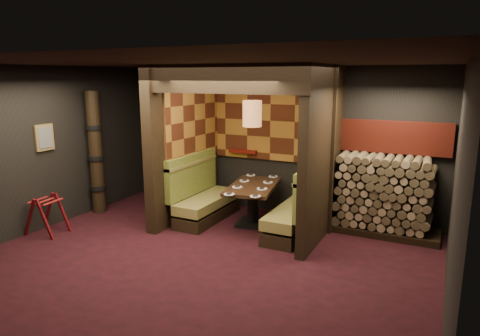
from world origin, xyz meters
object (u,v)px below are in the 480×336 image
Objects in this scene: dining_table at (253,197)px; totem_column at (96,154)px; pendant_lamp at (252,114)px; firewood_stack at (388,196)px; booth_bench_right at (298,212)px; luggage_rack at (46,213)px; booth_bench_left at (203,198)px.

totem_column reaches higher than dining_table.
pendant_lamp is 2.71m from firewood_stack.
booth_bench_right is 4.10m from totem_column.
booth_bench_left is at bearing 42.77° from luggage_rack.
dining_table is at bearing 90.00° from pendant_lamp.
booth_bench_left is 3.33m from firewood_stack.
booth_bench_right is at bearing 25.47° from luggage_rack.
booth_bench_left reaches higher than luggage_rack.
pendant_lamp reaches higher than luggage_rack.
firewood_stack is (2.26, 0.63, -1.35)m from pendant_lamp.
booth_bench_left reaches higher than dining_table.
luggage_rack is 5.85m from firewood_stack.
luggage_rack is at bearing -147.33° from pendant_lamp.
luggage_rack is 1.55m from totem_column.
totem_column is (-3.08, -0.67, 0.67)m from dining_table.
firewood_stack reaches higher than dining_table.
luggage_rack is 0.41× the size of firewood_stack.
luggage_rack is at bearing -137.23° from booth_bench_left.
luggage_rack is at bearing -154.04° from firewood_stack.
booth_bench_left and booth_bench_right have the same top height.
totem_column reaches higher than firewood_stack.
booth_bench_right is 1.55m from firewood_stack.
luggage_rack is at bearing -154.53° from booth_bench_right.
totem_column is at bearing -172.14° from booth_bench_right.
luggage_rack is (-3.90, -1.86, -0.04)m from booth_bench_right.
totem_column is at bearing -165.25° from booth_bench_left.
firewood_stack is at bearing 12.17° from booth_bench_left.
booth_bench_left is 1.00m from dining_table.
booth_bench_left is at bearing -176.23° from pendant_lamp.
pendant_lamp reaches higher than dining_table.
totem_column is (-3.08, -0.62, -0.85)m from pendant_lamp.
booth_bench_left is 2.30m from totem_column.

